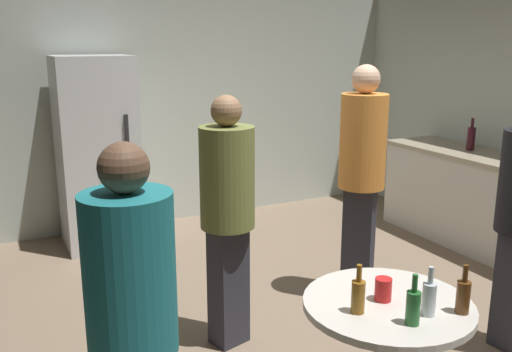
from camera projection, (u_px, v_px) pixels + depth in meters
The scene contains 14 objects.
ground_plane at pixel (299, 326), 3.92m from camera, with size 5.20×5.20×0.10m, color #7A6651.
wall_back at pixel (176, 97), 5.88m from camera, with size 5.32×0.06×2.70m, color beige.
refrigerator at pixel (97, 153), 5.21m from camera, with size 0.70×0.68×1.80m.
kitchen_counter at pixel (483, 202), 5.20m from camera, with size 0.64×2.15×0.90m.
wine_bottle_on_counter at pixel (471, 138), 5.31m from camera, with size 0.08×0.08×0.31m.
foreground_table at pixel (387, 322), 2.62m from camera, with size 0.80×0.80×0.73m.
beer_bottle_amber at pixel (358, 295), 2.47m from camera, with size 0.06×0.06×0.23m.
beer_bottle_brown at pixel (463, 296), 2.47m from camera, with size 0.06×0.06×0.23m.
beer_bottle_green at pixel (413, 306), 2.37m from camera, with size 0.06×0.06×0.23m.
beer_bottle_clear at pixel (429, 298), 2.45m from camera, with size 0.06×0.06×0.23m.
plastic_cup_red at pixel (383, 289), 2.59m from camera, with size 0.08×0.08×0.11m, color red.
person_in_teal_shirt at pixel (132, 315), 2.07m from camera, with size 0.42×0.42×1.59m.
person_in_orange_shirt at pixel (362, 165), 4.05m from camera, with size 0.48×0.48×1.77m.
person_in_olive_shirt at pixel (227, 204), 3.41m from camera, with size 0.42×0.42×1.62m.
Camera 1 is at (-1.86, -3.05, 1.93)m, focal length 38.71 mm.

